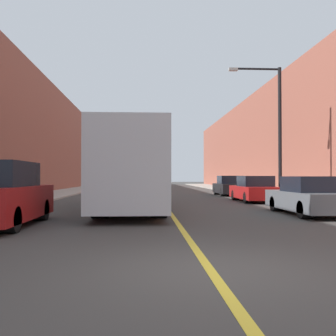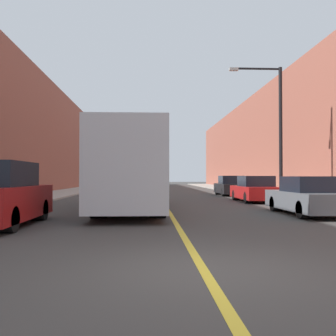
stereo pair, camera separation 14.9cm
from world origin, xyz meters
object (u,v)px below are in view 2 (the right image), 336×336
car_right_mid (255,190)px  bus (133,169)px  car_right_near (309,197)px  car_right_far (230,187)px  street_lamp_right (276,123)px

car_right_mid → bus: bearing=-144.8°
car_right_mid → car_right_near: bearing=-90.5°
car_right_near → car_right_far: car_right_far is taller
bus → car_right_near: bus is taller
car_right_far → street_lamp_right: (1.06, -7.39, 3.80)m
bus → car_right_far: 13.92m
car_right_far → street_lamp_right: 8.38m
car_right_near → car_right_far: 14.94m
bus → car_right_mid: (6.72, 4.73, -1.09)m
bus → car_right_mid: bearing=35.2°
car_right_near → street_lamp_right: bearing=80.5°
bus → car_right_near: (6.66, -2.87, -1.10)m
bus → car_right_mid: 8.29m
car_right_mid → car_right_far: (0.14, 7.33, 0.01)m
car_right_near → car_right_mid: 7.61m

